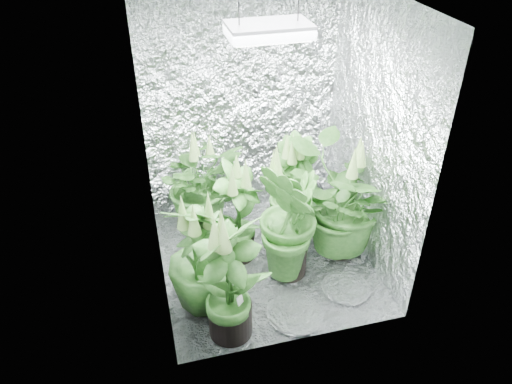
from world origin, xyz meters
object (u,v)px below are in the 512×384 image
Objects in this scene: plant_c at (291,192)px; circulation_fan at (312,194)px; plant_d at (202,257)px; plant_g at (290,220)px; grow_lamp at (269,30)px; plant_f at (229,279)px; plant_a at (200,183)px; plant_b at (238,214)px; plant_e at (344,202)px.

plant_c is 2.74× the size of circulation_fan.
plant_g is (0.68, 0.17, 0.06)m from plant_d.
plant_c is at bearing 44.84° from grow_lamp.
plant_f is 0.99× the size of plant_g.
plant_g is at bearing -55.69° from plant_a.
plant_b is 0.82m from plant_e.
grow_lamp reaches higher than plant_c.
plant_e reaches higher than plant_c.
plant_g reaches higher than circulation_fan.
plant_d is at bearing -165.18° from plant_e.
plant_a is 0.92× the size of plant_d.
plant_f reaches higher than plant_e.
plant_e is at bearing -32.65° from plant_a.
plant_d is at bearing -165.74° from circulation_fan.
circulation_fan is at bearing 31.07° from plant_b.
plant_c is at bearing 18.21° from plant_b.
plant_e is 0.95× the size of plant_g.
grow_lamp is at bearing 178.81° from plant_e.
plant_f is at bearing -139.71° from plant_g.
grow_lamp is 1.35m from plant_g.
plant_b is (-0.19, 0.13, -1.41)m from grow_lamp.
circulation_fan is (0.32, 0.32, -0.29)m from plant_c.
plant_d is 2.74× the size of circulation_fan.
grow_lamp reaches higher than plant_f.
plant_f is (-0.01, -1.26, 0.07)m from plant_a.
grow_lamp reaches higher than plant_d.
plant_d is 0.94× the size of plant_e.
plant_c reaches higher than plant_a.
plant_d is at bearing -143.86° from plant_c.
circulation_fan is at bearing 38.93° from plant_d.
plant_b is 0.57m from plant_d.
plant_b is 0.96× the size of plant_d.
grow_lamp reaches higher than plant_g.
plant_a is at bearing 152.67° from plant_c.
plant_f reaches higher than circulation_fan.
plant_g is at bearing -164.02° from plant_e.
plant_a is at bearing 124.31° from plant_g.
plant_c is (0.48, 0.16, 0.02)m from plant_b.
plant_e is 0.96× the size of plant_f.
plant_b is (0.21, -0.51, 0.00)m from plant_a.
grow_lamp is 1.44× the size of circulation_fan.
plant_e is at bearing 14.82° from plant_d.
plant_a is 0.96× the size of plant_b.
plant_g is at bearing -40.45° from plant_b.
plant_a is 0.77m from plant_c.
plant_c is 0.54m from circulation_fan.
plant_b is at bearing -173.60° from circulation_fan.
plant_b is at bearing 73.12° from plant_f.
plant_c is 1.00× the size of plant_d.
grow_lamp is 1.53m from plant_d.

